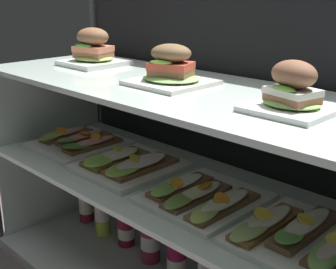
# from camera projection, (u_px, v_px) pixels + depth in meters

# --- Properties ---
(case_frame) EXTENTS (1.39, 0.52, 1.00)m
(case_frame) POSITION_uv_depth(u_px,v_px,m) (206.00, 128.00, 1.46)
(case_frame) COLOR #333338
(case_frame) RESTS_ON ground
(riser_lower_tier) EXTENTS (1.33, 0.46, 0.35)m
(riser_lower_tier) POSITION_uv_depth(u_px,v_px,m) (168.00, 237.00, 1.44)
(riser_lower_tier) COLOR silver
(riser_lower_tier) RESTS_ON case_base_deck
(shelf_lower_glass) EXTENTS (1.34, 0.48, 0.02)m
(shelf_lower_glass) POSITION_uv_depth(u_px,v_px,m) (168.00, 184.00, 1.38)
(shelf_lower_glass) COLOR silver
(shelf_lower_glass) RESTS_ON riser_lower_tier
(riser_upper_tier) EXTENTS (1.33, 0.46, 0.28)m
(riser_upper_tier) POSITION_uv_depth(u_px,v_px,m) (168.00, 137.00, 1.34)
(riser_upper_tier) COLOR silver
(riser_upper_tier) RESTS_ON shelf_lower_glass
(shelf_upper_glass) EXTENTS (1.34, 0.48, 0.02)m
(shelf_upper_glass) POSITION_uv_depth(u_px,v_px,m) (168.00, 87.00, 1.29)
(shelf_upper_glass) COLOR silver
(shelf_upper_glass) RESTS_ON riser_upper_tier
(plated_roll_sandwich_mid_right) EXTENTS (0.20, 0.20, 0.13)m
(plated_roll_sandwich_mid_right) POSITION_uv_depth(u_px,v_px,m) (93.00, 51.00, 1.58)
(plated_roll_sandwich_mid_right) COLOR white
(plated_roll_sandwich_mid_right) RESTS_ON shelf_upper_glass
(plated_roll_sandwich_far_right) EXTENTS (0.21, 0.21, 0.11)m
(plated_roll_sandwich_far_right) POSITION_uv_depth(u_px,v_px,m) (171.00, 71.00, 1.27)
(plated_roll_sandwich_far_right) COLOR white
(plated_roll_sandwich_far_right) RESTS_ON shelf_upper_glass
(plated_roll_sandwich_far_left) EXTENTS (0.18, 0.18, 0.11)m
(plated_roll_sandwich_far_left) POSITION_uv_depth(u_px,v_px,m) (292.00, 93.00, 0.99)
(plated_roll_sandwich_far_left) COLOR white
(plated_roll_sandwich_far_left) RESTS_ON shelf_upper_glass
(open_sandwich_tray_near_left_corner) EXTENTS (0.28, 0.31, 0.06)m
(open_sandwich_tray_near_left_corner) POSITION_uv_depth(u_px,v_px,m) (79.00, 141.00, 1.68)
(open_sandwich_tray_near_left_corner) COLOR white
(open_sandwich_tray_near_left_corner) RESTS_ON shelf_lower_glass
(open_sandwich_tray_near_right_corner) EXTENTS (0.28, 0.31, 0.07)m
(open_sandwich_tray_near_right_corner) POSITION_uv_depth(u_px,v_px,m) (128.00, 164.00, 1.46)
(open_sandwich_tray_near_right_corner) COLOR white
(open_sandwich_tray_near_right_corner) RESTS_ON shelf_lower_glass
(open_sandwich_tray_far_right) EXTENTS (0.28, 0.31, 0.06)m
(open_sandwich_tray_far_right) POSITION_uv_depth(u_px,v_px,m) (201.00, 197.00, 1.24)
(open_sandwich_tray_far_right) COLOR white
(open_sandwich_tray_far_right) RESTS_ON shelf_lower_glass
(open_sandwich_tray_mid_right) EXTENTS (0.28, 0.31, 0.06)m
(open_sandwich_tray_mid_right) POSITION_uv_depth(u_px,v_px,m) (300.00, 235.00, 1.04)
(open_sandwich_tray_mid_right) COLOR white
(open_sandwich_tray_mid_right) RESTS_ON shelf_lower_glass
(juice_bottle_front_fourth) EXTENTS (0.06, 0.06, 0.25)m
(juice_bottle_front_fourth) POSITION_uv_depth(u_px,v_px,m) (86.00, 198.00, 1.87)
(juice_bottle_front_fourth) COLOR maroon
(juice_bottle_front_fourth) RESTS_ON case_base_deck
(juice_bottle_back_center) EXTENTS (0.06, 0.06, 0.25)m
(juice_bottle_back_center) POSITION_uv_depth(u_px,v_px,m) (102.00, 210.00, 1.77)
(juice_bottle_back_center) COLOR #B8D443
(juice_bottle_back_center) RESTS_ON case_base_deck
(juice_bottle_front_middle) EXTENTS (0.06, 0.06, 0.20)m
(juice_bottle_front_middle) POSITION_uv_depth(u_px,v_px,m) (126.00, 226.00, 1.70)
(juice_bottle_front_middle) COLOR #A01B3A
(juice_bottle_front_middle) RESTS_ON case_base_deck
(juice_bottle_back_right) EXTENTS (0.07, 0.07, 0.23)m
(juice_bottle_back_right) POSITION_uv_depth(u_px,v_px,m) (151.00, 236.00, 1.60)
(juice_bottle_back_right) COLOR #9A2C3E
(juice_bottle_back_right) RESTS_ON case_base_deck
(juice_bottle_front_second) EXTENTS (0.07, 0.07, 0.21)m
(juice_bottle_front_second) POSITION_uv_depth(u_px,v_px,m) (177.00, 257.00, 1.51)
(juice_bottle_front_second) COLOR #A01947
(juice_bottle_front_second) RESTS_ON case_base_deck
(juice_bottle_front_left_end) EXTENTS (0.06, 0.06, 0.23)m
(juice_bottle_front_left_end) POSITION_uv_depth(u_px,v_px,m) (208.00, 267.00, 1.41)
(juice_bottle_front_left_end) COLOR #9C1D4B
(juice_bottle_front_left_end) RESTS_ON case_base_deck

